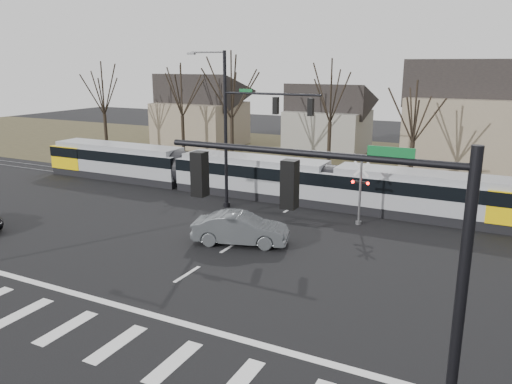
% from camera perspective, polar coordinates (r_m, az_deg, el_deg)
% --- Properties ---
extents(ground, '(140.00, 140.00, 0.00)m').
position_cam_1_polar(ground, '(21.99, -10.89, -11.09)').
color(ground, black).
extents(grass_verge, '(140.00, 28.00, 0.01)m').
position_cam_1_polar(grass_verge, '(50.00, 12.05, 3.32)').
color(grass_verge, '#38331E').
rests_on(grass_verge, ground).
extents(crosswalk, '(27.00, 2.60, 0.01)m').
position_cam_1_polar(crosswalk, '(19.38, -18.36, -15.31)').
color(crosswalk, silver).
rests_on(crosswalk, ground).
extents(stop_line, '(28.00, 0.35, 0.01)m').
position_cam_1_polar(stop_line, '(20.76, -13.99, -12.87)').
color(stop_line, silver).
rests_on(stop_line, ground).
extents(lane_dashes, '(0.18, 30.00, 0.01)m').
position_cam_1_polar(lane_dashes, '(35.15, 5.18, -1.08)').
color(lane_dashes, silver).
rests_on(lane_dashes, ground).
extents(rail_pair, '(90.00, 1.52, 0.06)m').
position_cam_1_polar(rail_pair, '(34.97, 5.05, -1.12)').
color(rail_pair, '#59595E').
rests_on(rail_pair, ground).
extents(tram, '(37.88, 2.81, 2.87)m').
position_cam_1_polar(tram, '(36.36, -0.50, 2.03)').
color(tram, gray).
rests_on(tram, ground).
extents(sedan, '(4.58, 6.07, 1.68)m').
position_cam_1_polar(sedan, '(26.72, -1.78, -4.21)').
color(sedan, '#4A4E51').
rests_on(sedan, ground).
extents(signal_pole_near_right, '(6.72, 0.44, 8.00)m').
position_cam_1_polar(signal_pole_near_right, '(10.66, 12.19, -9.22)').
color(signal_pole_near_right, black).
rests_on(signal_pole_near_right, ground).
extents(signal_pole_far, '(9.28, 0.44, 10.20)m').
position_cam_1_polar(signal_pole_far, '(31.92, -1.02, 7.82)').
color(signal_pole_far, black).
rests_on(signal_pole_far, ground).
extents(rail_crossing_signal, '(1.08, 0.36, 4.00)m').
position_cam_1_polar(rail_crossing_signal, '(30.21, 11.80, -0.23)').
color(rail_crossing_signal, '#59595B').
rests_on(rail_crossing_signal, ground).
extents(tree_row, '(59.20, 7.20, 10.00)m').
position_cam_1_polar(tree_row, '(43.03, 12.87, 8.25)').
color(tree_row, black).
rests_on(tree_row, ground).
extents(house_a, '(9.72, 8.64, 8.60)m').
position_cam_1_polar(house_a, '(59.40, -6.38, 9.62)').
color(house_a, '#7E705B').
rests_on(house_a, ground).
extents(house_b, '(8.64, 7.56, 7.65)m').
position_cam_1_polar(house_b, '(54.65, 8.27, 8.62)').
color(house_b, gray).
rests_on(house_b, ground).
extents(house_c, '(10.80, 8.64, 10.10)m').
position_cam_1_polar(house_c, '(48.81, 23.04, 8.44)').
color(house_c, '#7E705B').
rests_on(house_c, ground).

